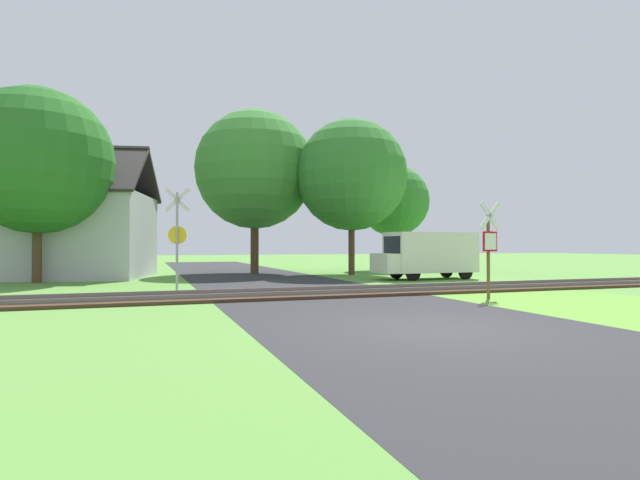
% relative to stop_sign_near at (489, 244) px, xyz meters
% --- Properties ---
extents(ground_plane, '(160.00, 160.00, 0.00)m').
position_rel_stop_sign_near_xyz_m(ground_plane, '(-4.57, -4.10, -1.66)').
color(ground_plane, '#5B933D').
extents(road_asphalt, '(6.90, 80.00, 0.01)m').
position_rel_stop_sign_near_xyz_m(road_asphalt, '(-4.57, -2.10, -1.66)').
color(road_asphalt, '#2D2D30').
rests_on(road_asphalt, ground).
extents(rail_track, '(60.00, 2.60, 0.22)m').
position_rel_stop_sign_near_xyz_m(rail_track, '(-4.57, 2.82, -1.60)').
color(rail_track, '#422D1E').
rests_on(rail_track, ground).
extents(stop_sign_near, '(0.87, 0.21, 2.95)m').
position_rel_stop_sign_near_xyz_m(stop_sign_near, '(0.00, 0.00, 0.00)').
color(stop_sign_near, brown).
rests_on(stop_sign_near, ground).
extents(crossing_sign_far, '(0.86, 0.21, 3.66)m').
position_rel_stop_sign_near_xyz_m(crossing_sign_far, '(-8.73, 5.64, 0.41)').
color(crossing_sign_far, '#9E9EA5').
rests_on(crossing_sign_far, ground).
extents(house, '(9.12, 8.14, 6.69)m').
position_rel_stop_sign_near_xyz_m(house, '(-13.46, 15.35, 0.61)').
color(house, '#B7B7BC').
rests_on(house, ground).
extents(tree_center, '(6.87, 6.87, 9.46)m').
position_rel_stop_sign_near_xyz_m(tree_center, '(-3.80, 16.01, 4.35)').
color(tree_center, '#513823').
rests_on(tree_center, ground).
extents(tree_far, '(4.64, 4.64, 6.87)m').
position_rel_stop_sign_near_xyz_m(tree_far, '(5.57, 16.68, 2.89)').
color(tree_far, '#513823').
rests_on(tree_far, ground).
extents(tree_left, '(6.31, 6.31, 8.44)m').
position_rel_stop_sign_near_xyz_m(tree_left, '(-14.20, 11.87, 3.62)').
color(tree_left, '#513823').
rests_on(tree_left, ground).
extents(tree_right, '(6.18, 6.18, 8.62)m').
position_rel_stop_sign_near_xyz_m(tree_right, '(1.03, 13.03, 3.86)').
color(tree_right, '#513823').
rests_on(tree_right, ground).
extents(mail_truck, '(4.93, 1.98, 2.24)m').
position_rel_stop_sign_near_xyz_m(mail_truck, '(2.99, 8.35, -0.42)').
color(mail_truck, silver).
rests_on(mail_truck, ground).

